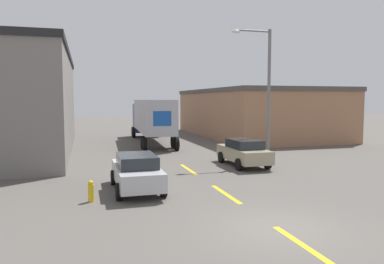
{
  "coord_description": "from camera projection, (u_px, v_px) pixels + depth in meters",
  "views": [
    {
      "loc": [
        -5.54,
        -9.83,
        3.87
      ],
      "look_at": [
        0.63,
        11.52,
        1.96
      ],
      "focal_mm": 35.0,
      "sensor_mm": 36.0,
      "label": 1
    }
  ],
  "objects": [
    {
      "name": "parked_car_right_mid",
      "position": [
        244.0,
        152.0,
        22.01
      ],
      "size": [
        1.97,
        4.43,
        1.57
      ],
      "color": "tan",
      "rests_on": "ground_plane"
    },
    {
      "name": "ground_plane",
      "position": [
        278.0,
        229.0,
        11.27
      ],
      "size": [
        160.0,
        160.0,
        0.0
      ],
      "primitive_type": "plane",
      "color": "#56514C"
    },
    {
      "name": "street_lamp",
      "position": [
        265.0,
        85.0,
        23.4
      ],
      "size": [
        2.65,
        0.32,
        8.25
      ],
      "color": "slate",
      "rests_on": "ground_plane"
    },
    {
      "name": "parked_car_left_near",
      "position": [
        137.0,
        172.0,
        15.93
      ],
      "size": [
        1.97,
        4.43,
        1.57
      ],
      "color": "#B2B2B7",
      "rests_on": "ground_plane"
    },
    {
      "name": "semi_truck",
      "position": [
        151.0,
        117.0,
        33.93
      ],
      "size": [
        3.35,
        13.65,
        3.88
      ],
      "rotation": [
        0.0,
        0.0,
        -0.05
      ],
      "color": "navy",
      "rests_on": "ground_plane"
    },
    {
      "name": "fire_hydrant",
      "position": [
        91.0,
        191.0,
        14.21
      ],
      "size": [
        0.22,
        0.22,
        0.82
      ],
      "color": "gold",
      "rests_on": "ground_plane"
    },
    {
      "name": "road_centerline",
      "position": [
        226.0,
        194.0,
        15.42
      ],
      "size": [
        0.2,
        14.61,
        0.01
      ],
      "color": "gold",
      "rests_on": "ground_plane"
    },
    {
      "name": "warehouse_right",
      "position": [
        254.0,
        113.0,
        40.59
      ],
      "size": [
        11.55,
        20.38,
        5.01
      ],
      "color": "#9E7051",
      "rests_on": "ground_plane"
    }
  ]
}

